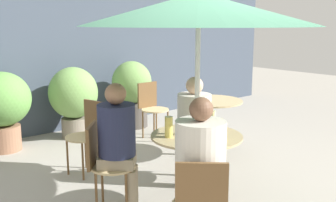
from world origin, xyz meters
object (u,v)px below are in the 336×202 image
cafe_table_far (211,113)px  bistro_chair_2 (201,202)px  beer_glass_1 (212,120)px  bistro_chair_4 (89,130)px  bistro_chair_3 (151,104)px  seated_person_2 (200,166)px  cafe_table_near (196,152)px  bistro_chair_1 (103,159)px  seated_person_0 (194,121)px  potted_plant_0 (2,104)px  beer_glass_2 (169,127)px  potted_plant_2 (132,91)px  seated_person_1 (118,137)px  beer_glass_0 (220,130)px  bistro_chair_0 (193,134)px  umbrella (198,10)px  potted_plant_1 (73,96)px

cafe_table_far → bistro_chair_2: 2.48m
beer_glass_1 → bistro_chair_4: bearing=108.2°
bistro_chair_3 → seated_person_2: 3.23m
cafe_table_near → bistro_chair_1: 0.86m
bistro_chair_2 → bistro_chair_3: (1.77, 2.86, 0.00)m
seated_person_0 → potted_plant_0: seated_person_0 is taller
cafe_table_far → potted_plant_0: (-2.02, 1.99, 0.06)m
beer_glass_1 → beer_glass_2: size_ratio=0.95×
seated_person_2 → potted_plant_0: seated_person_2 is taller
bistro_chair_4 → potted_plant_2: (1.58, 1.39, 0.10)m
seated_person_1 → beer_glass_0: 0.92m
bistro_chair_0 → beer_glass_1: (-0.32, -0.58, 0.33)m
bistro_chair_3 → potted_plant_0: potted_plant_0 is taller
bistro_chair_2 → bistro_chair_4: 2.21m
bistro_chair_0 → bistro_chair_4: bearing=173.4°
beer_glass_2 → cafe_table_near: bearing=-24.6°
cafe_table_far → beer_glass_2: (-1.50, -0.92, 0.26)m
beer_glass_0 → umbrella: umbrella is taller
bistro_chair_4 → umbrella: 2.06m
cafe_table_far → bistro_chair_1: 1.95m
cafe_table_near → umbrella: 1.26m
cafe_table_far → seated_person_0: 0.94m
cafe_table_far → seated_person_1: seated_person_1 is taller
potted_plant_0 → potted_plant_1: bearing=-2.1°
beer_glass_2 → bistro_chair_4: bearing=90.1°
bistro_chair_2 → potted_plant_1: size_ratio=0.78×
beer_glass_0 → potted_plant_1: size_ratio=0.18×
bistro_chair_2 → umbrella: 1.59m
beer_glass_2 → umbrella: size_ratio=0.09×
seated_person_0 → beer_glass_0: 0.92m
cafe_table_near → beer_glass_2: 0.37m
beer_glass_1 → potted_plant_1: potted_plant_1 is taller
cafe_table_near → bistro_chair_3: 2.53m
bistro_chair_0 → potted_plant_1: size_ratio=0.78×
seated_person_0 → beer_glass_2: bearing=-107.5°
bistro_chair_4 → seated_person_1: seated_person_1 is taller
seated_person_0 → seated_person_2: bearing=-90.0°
potted_plant_2 → umbrella: umbrella is taller
bistro_chair_4 → seated_person_2: 2.10m
cafe_table_far → bistro_chair_2: size_ratio=0.97×
potted_plant_2 → umbrella: (-1.34, -2.94, 1.24)m
bistro_chair_1 → bistro_chair_4: (0.40, 0.98, 0.00)m
bistro_chair_2 → potted_plant_0: 3.67m
bistro_chair_2 → bistro_chair_0: bearing=-90.0°
cafe_table_far → bistro_chair_4: 1.59m
bistro_chair_2 → seated_person_0: seated_person_0 is taller
potted_plant_2 → beer_glass_1: bearing=-110.5°
bistro_chair_4 → beer_glass_0: bearing=-4.0°
cafe_table_near → beer_glass_0: 0.37m
seated_person_2 → cafe_table_far: bearing=-96.1°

